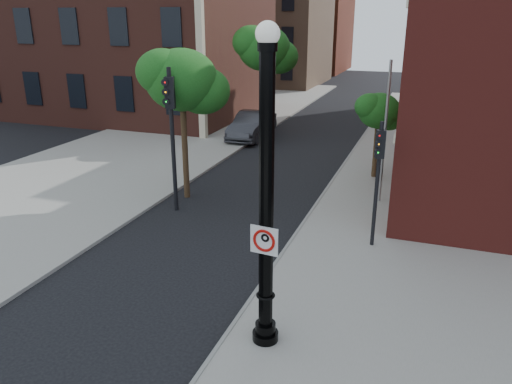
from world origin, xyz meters
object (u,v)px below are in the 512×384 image
at_px(parked_car, 252,125).
at_px(traffic_signal_left, 171,117).
at_px(lamppost, 266,213).
at_px(traffic_signal_right, 378,165).
at_px(no_parking_sign, 264,240).

bearing_deg(parked_car, traffic_signal_left, -85.18).
xyz_separation_m(lamppost, traffic_signal_right, (1.64, 5.94, -0.46)).
distance_m(lamppost, no_parking_sign, 0.59).
xyz_separation_m(parked_car, traffic_signal_left, (1.36, -12.20, 2.86)).
bearing_deg(lamppost, traffic_signal_right, 74.58).
relative_size(lamppost, traffic_signal_left, 1.30).
xyz_separation_m(lamppost, no_parking_sign, (0.02, -0.18, -0.56)).
bearing_deg(lamppost, parked_car, 111.17).
height_order(lamppost, parked_car, lamppost).
relative_size(no_parking_sign, traffic_signal_right, 0.15).
height_order(traffic_signal_left, traffic_signal_right, traffic_signal_left).
bearing_deg(traffic_signal_left, lamppost, -67.11).
relative_size(lamppost, traffic_signal_right, 1.70).
bearing_deg(parked_car, no_parking_sign, -70.50).
bearing_deg(lamppost, no_parking_sign, -83.77).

